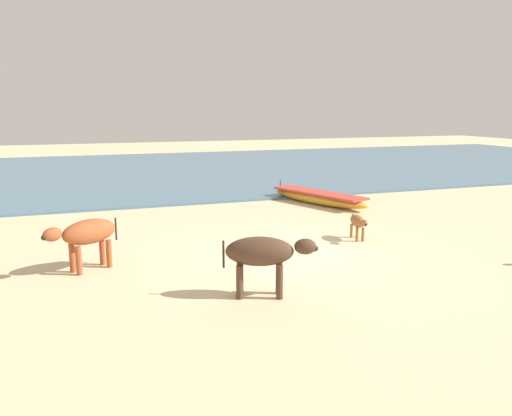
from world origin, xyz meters
name	(u,v)px	position (x,y,z in m)	size (l,w,h in m)	color
ground	(288,255)	(0.00, 0.00, 0.00)	(80.00, 80.00, 0.00)	beige
sea_water	(163,170)	(0.00, 16.67, 0.04)	(60.00, 20.00, 0.08)	slate
fishing_boat_0	(319,197)	(3.51, 5.45, 0.23)	(2.25, 4.29, 0.61)	gold
cow_adult_rust	(87,234)	(-4.28, 0.37, 0.76)	(1.54, 1.05, 1.06)	#9E4C28
calf_near_brown	(358,222)	(2.21, 0.68, 0.45)	(0.40, 0.97, 0.63)	brown
cow_second_adult_dark	(263,254)	(-1.43, -2.22, 0.78)	(1.63, 0.88, 1.08)	#4C3323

